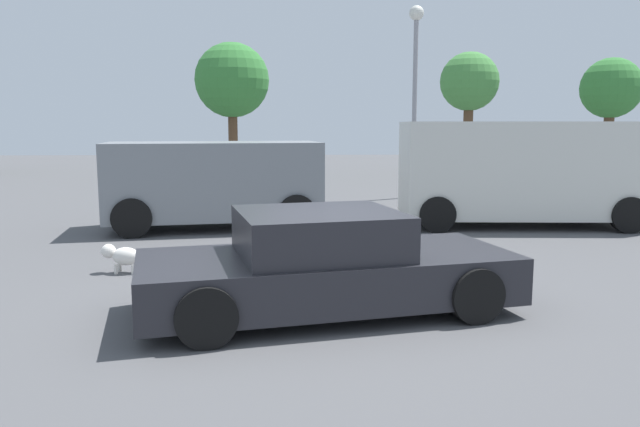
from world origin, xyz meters
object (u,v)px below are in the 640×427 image
(sedan_foreground, at_px, (325,265))
(light_post_near, at_px, (415,67))
(dog, at_px, (122,255))
(van_white, at_px, (520,170))
(suv_dark, at_px, (214,181))
(pedestrian, at_px, (478,171))

(sedan_foreground, xyz_separation_m, light_post_near, (3.30, 11.64, 3.40))
(dog, xyz_separation_m, van_white, (7.63, 4.22, 0.97))
(sedan_foreground, height_order, suv_dark, suv_dark)
(suv_dark, bearing_deg, van_white, 171.99)
(van_white, bearing_deg, suv_dark, -175.70)
(van_white, bearing_deg, sedan_foreground, -123.21)
(van_white, relative_size, pedestrian, 3.06)
(van_white, height_order, light_post_near, light_post_near)
(sedan_foreground, bearing_deg, suv_dark, 96.12)
(dog, height_order, suv_dark, suv_dark)
(dog, distance_m, suv_dark, 4.27)
(light_post_near, bearing_deg, suv_dark, -134.72)
(suv_dark, distance_m, light_post_near, 8.23)
(dog, bearing_deg, sedan_foreground, 151.72)
(light_post_near, bearing_deg, van_white, -75.77)
(van_white, bearing_deg, dog, -147.65)
(suv_dark, xyz_separation_m, pedestrian, (6.61, 2.73, 0.01))
(dog, xyz_separation_m, pedestrian, (7.47, 6.85, 0.76))
(suv_dark, xyz_separation_m, light_post_near, (5.41, 5.46, 2.94))
(van_white, height_order, suv_dark, van_white)
(dog, distance_m, light_post_near, 12.04)
(dog, bearing_deg, suv_dark, -95.45)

